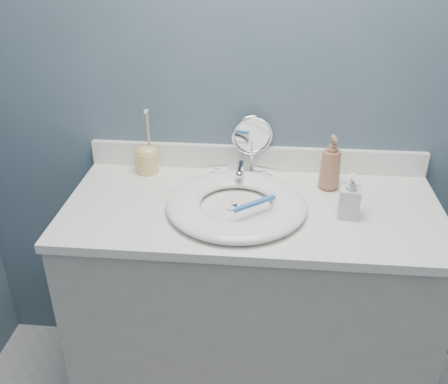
# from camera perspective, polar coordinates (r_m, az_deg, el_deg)

# --- Properties ---
(back_wall) EXTENTS (2.20, 0.02, 2.40)m
(back_wall) POSITION_cam_1_polar(r_m,az_deg,el_deg) (1.75, 3.96, 12.26)
(back_wall) COLOR #415862
(back_wall) RESTS_ON ground
(vanity_cabinet) EXTENTS (1.20, 0.55, 0.85)m
(vanity_cabinet) POSITION_cam_1_polar(r_m,az_deg,el_deg) (1.89, 2.88, -13.44)
(vanity_cabinet) COLOR #BBB5AB
(vanity_cabinet) RESTS_ON ground
(countertop) EXTENTS (1.22, 0.57, 0.03)m
(countertop) POSITION_cam_1_polar(r_m,az_deg,el_deg) (1.63, 3.25, -1.94)
(countertop) COLOR white
(countertop) RESTS_ON vanity_cabinet
(backsplash) EXTENTS (1.22, 0.02, 0.09)m
(backsplash) POSITION_cam_1_polar(r_m,az_deg,el_deg) (1.83, 3.66, 3.89)
(backsplash) COLOR white
(backsplash) RESTS_ON countertop
(basin) EXTENTS (0.45, 0.45, 0.04)m
(basin) POSITION_cam_1_polar(r_m,az_deg,el_deg) (1.59, 1.44, -1.36)
(basin) COLOR white
(basin) RESTS_ON countertop
(drain) EXTENTS (0.04, 0.04, 0.01)m
(drain) POSITION_cam_1_polar(r_m,az_deg,el_deg) (1.60, 1.43, -1.82)
(drain) COLOR silver
(drain) RESTS_ON countertop
(faucet) EXTENTS (0.25, 0.13, 0.07)m
(faucet) POSITION_cam_1_polar(r_m,az_deg,el_deg) (1.76, 1.90, 2.12)
(faucet) COLOR silver
(faucet) RESTS_ON countertop
(makeup_mirror) EXTENTS (0.15, 0.08, 0.22)m
(makeup_mirror) POSITION_cam_1_polar(r_m,az_deg,el_deg) (1.78, 3.23, 5.77)
(makeup_mirror) COLOR silver
(makeup_mirror) RESTS_ON countertop
(soap_bottle_amber) EXTENTS (0.08, 0.08, 0.19)m
(soap_bottle_amber) POSITION_cam_1_polar(r_m,az_deg,el_deg) (1.72, 12.12, 3.30)
(soap_bottle_amber) COLOR #9F6848
(soap_bottle_amber) RESTS_ON countertop
(soap_bottle_clear) EXTENTS (0.07, 0.07, 0.14)m
(soap_bottle_clear) POSITION_cam_1_polar(r_m,az_deg,el_deg) (1.57, 14.22, -0.39)
(soap_bottle_clear) COLOR silver
(soap_bottle_clear) RESTS_ON countertop
(toothbrush_holder) EXTENTS (0.08, 0.08, 0.24)m
(toothbrush_holder) POSITION_cam_1_polar(r_m,az_deg,el_deg) (1.83, -8.81, 3.85)
(toothbrush_holder) COLOR #E0C570
(toothbrush_holder) RESTS_ON countertop
(toothbrush_lying) EXTENTS (0.14, 0.12, 0.02)m
(toothbrush_lying) POSITION_cam_1_polar(r_m,az_deg,el_deg) (1.54, 3.29, -1.38)
(toothbrush_lying) COLOR #3775C3
(toothbrush_lying) RESTS_ON basin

